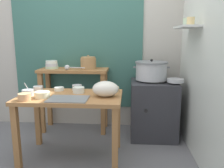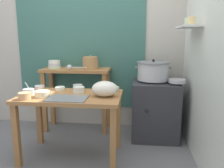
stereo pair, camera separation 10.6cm
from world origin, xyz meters
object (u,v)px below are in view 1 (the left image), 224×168
back_shelf_table (74,84)px  stove_block (153,109)px  prep_bowl_5 (77,87)px  prep_bowl_7 (79,90)px  prep_bowl_4 (103,88)px  prep_table (71,105)px  clay_pot (88,63)px  prep_bowl_0 (59,89)px  ladle (68,67)px  serving_tray (68,99)px  plastic_bag (105,89)px  steamer_pot (151,71)px  prep_bowl_3 (114,89)px  bowl_stack_enamel (52,65)px  wide_pan (175,80)px  prep_bowl_6 (28,93)px  prep_bowl_2 (42,94)px  prep_bowl_8 (38,88)px  prep_bowl_1 (24,97)px

back_shelf_table → stove_block: bearing=-6.7°
prep_bowl_5 → prep_bowl_7: bearing=-69.2°
prep_bowl_4 → prep_bowl_5: size_ratio=0.90×
prep_table → back_shelf_table: size_ratio=1.15×
prep_table → clay_pot: (0.06, 0.79, 0.37)m
prep_bowl_0 → prep_bowl_7: (0.25, -0.10, 0.01)m
ladle → serving_tray: ladle is taller
plastic_bag → stove_block: bearing=49.7°
steamer_pot → prep_bowl_3: steamer_pot is taller
bowl_stack_enamel → prep_bowl_0: 0.68m
clay_pot → ladle: bearing=-155.4°
wide_pan → prep_bowl_6: prep_bowl_6 is taller
plastic_bag → prep_bowl_0: plastic_bag is taller
ladle → prep_bowl_0: bearing=-89.0°
ladle → prep_bowl_0: (0.01, -0.46, -0.19)m
bowl_stack_enamel → wide_pan: bowl_stack_enamel is taller
serving_tray → prep_bowl_7: 0.29m
serving_tray → prep_bowl_2: prep_bowl_2 is taller
prep_bowl_3 → prep_bowl_6: 0.94m
serving_tray → plastic_bag: size_ratio=1.45×
steamer_pot → prep_bowl_6: (-1.37, -0.74, -0.14)m
wide_pan → prep_bowl_5: size_ratio=1.82×
prep_bowl_8 → clay_pot: bearing=48.0°
prep_bowl_6 → prep_bowl_3: bearing=15.8°
prep_bowl_2 → back_shelf_table: bearing=82.8°
steamer_pot → prep_bowl_0: bearing=-157.2°
clay_pot → steamer_pot: bearing=-7.3°
stove_block → clay_pot: clay_pot is taller
clay_pot → prep_bowl_4: bearing=-63.8°
stove_block → prep_bowl_0: stove_block is taller
wide_pan → prep_bowl_6: (-1.66, -0.58, -0.05)m
plastic_bag → prep_bowl_2: size_ratio=1.78×
prep_bowl_4 → prep_bowl_5: (-0.31, -0.01, 0.01)m
prep_table → ladle: ladle is taller
prep_bowl_4 → prep_bowl_7: prep_bowl_7 is taller
wide_pan → prep_bowl_7: size_ratio=1.62×
prep_bowl_0 → serving_tray: bearing=-61.2°
clay_pot → prep_bowl_0: (-0.25, -0.58, -0.24)m
prep_bowl_4 → prep_bowl_7: (-0.26, -0.14, 0.01)m
prep_table → serving_tray: 0.21m
steamer_pot → prep_bowl_0: 1.22m
wide_pan → prep_bowl_3: bearing=-156.7°
prep_bowl_1 → serving_tray: bearing=8.6°
back_shelf_table → prep_bowl_4: bearing=-48.5°
prep_table → wide_pan: bearing=23.2°
wide_pan → serving_tray: bearing=-150.0°
stove_block → prep_bowl_2: 1.50m
bowl_stack_enamel → prep_bowl_3: bearing=-33.4°
plastic_bag → prep_bowl_6: bearing=-177.4°
back_shelf_table → prep_bowl_1: (-0.25, -1.02, 0.08)m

